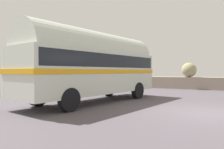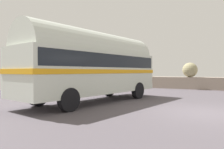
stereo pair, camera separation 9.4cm
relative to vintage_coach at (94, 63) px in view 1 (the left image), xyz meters
The scene contains 3 objects.
ground 5.78m from the vintage_coach, ahead, with size 32.00×26.00×0.02m.
breakwater 12.50m from the vintage_coach, 66.08° to the left, with size 31.36×2.19×2.42m.
vintage_coach is the anchor object (origin of this frame).
Camera 1 is at (0.56, -8.98, 1.63)m, focal length 33.86 mm.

